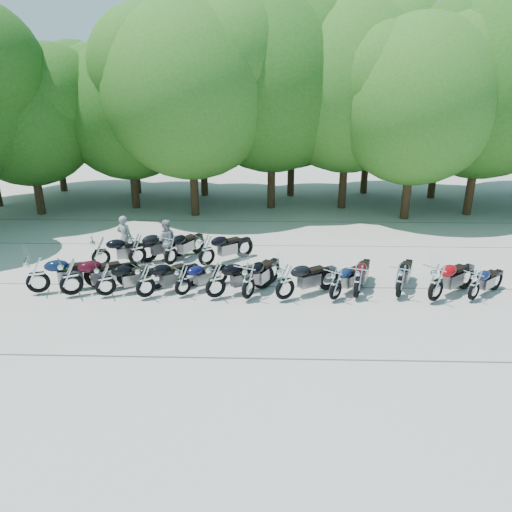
{
  "coord_description": "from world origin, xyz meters",
  "views": [
    {
      "loc": [
        0.41,
        -12.76,
        6.13
      ],
      "look_at": [
        0.0,
        1.5,
        1.1
      ],
      "focal_mm": 32.0,
      "sensor_mm": 36.0,
      "label": 1
    }
  ],
  "objects_px": {
    "motorcycle_11": "(437,282)",
    "motorcycle_13": "(100,251)",
    "motorcycle_5": "(215,279)",
    "motorcycle_10": "(400,280)",
    "motorcycle_7": "(285,281)",
    "motorcycle_2": "(105,279)",
    "motorcycle_4": "(183,280)",
    "motorcycle_8": "(336,283)",
    "motorcycle_6": "(248,280)",
    "motorcycle_1": "(70,276)",
    "motorcycle_12": "(475,284)",
    "rider_0": "(125,237)",
    "motorcycle_14": "(137,249)",
    "rider_1": "(166,240)",
    "motorcycle_16": "(206,250)",
    "motorcycle_3": "(145,280)",
    "motorcycle_15": "(170,249)",
    "motorcycle_9": "(358,280)",
    "motorcycle_0": "(37,274)"
  },
  "relations": [
    {
      "from": "motorcycle_10",
      "to": "motorcycle_7",
      "type": "bearing_deg",
      "value": 29.34
    },
    {
      "from": "motorcycle_4",
      "to": "motorcycle_11",
      "type": "xyz_separation_m",
      "value": [
        7.93,
        -0.24,
        0.12
      ]
    },
    {
      "from": "motorcycle_7",
      "to": "motorcycle_1",
      "type": "bearing_deg",
      "value": 55.79
    },
    {
      "from": "rider_0",
      "to": "motorcycle_14",
      "type": "bearing_deg",
      "value": 145.83
    },
    {
      "from": "motorcycle_14",
      "to": "rider_1",
      "type": "distance_m",
      "value": 1.19
    },
    {
      "from": "motorcycle_3",
      "to": "motorcycle_14",
      "type": "height_order",
      "value": "motorcycle_14"
    },
    {
      "from": "motorcycle_3",
      "to": "motorcycle_15",
      "type": "xyz_separation_m",
      "value": [
        0.19,
        2.96,
        0.03
      ]
    },
    {
      "from": "motorcycle_2",
      "to": "rider_1",
      "type": "xyz_separation_m",
      "value": [
        1.21,
        3.52,
        0.19
      ]
    },
    {
      "from": "motorcycle_11",
      "to": "motorcycle_12",
      "type": "bearing_deg",
      "value": -123.61
    },
    {
      "from": "motorcycle_15",
      "to": "motorcycle_16",
      "type": "height_order",
      "value": "motorcycle_16"
    },
    {
      "from": "motorcycle_10",
      "to": "motorcycle_12",
      "type": "distance_m",
      "value": 2.28
    },
    {
      "from": "motorcycle_11",
      "to": "motorcycle_9",
      "type": "bearing_deg",
      "value": 45.47
    },
    {
      "from": "motorcycle_8",
      "to": "rider_1",
      "type": "distance_m",
      "value": 7.07
    },
    {
      "from": "motorcycle_1",
      "to": "rider_1",
      "type": "xyz_separation_m",
      "value": [
        2.3,
        3.52,
        0.11
      ]
    },
    {
      "from": "motorcycle_0",
      "to": "motorcycle_2",
      "type": "xyz_separation_m",
      "value": [
        2.25,
        -0.15,
        -0.08
      ]
    },
    {
      "from": "motorcycle_1",
      "to": "motorcycle_15",
      "type": "height_order",
      "value": "motorcycle_1"
    },
    {
      "from": "motorcycle_16",
      "to": "rider_0",
      "type": "xyz_separation_m",
      "value": [
        -3.32,
        0.86,
        0.18
      ]
    },
    {
      "from": "motorcycle_12",
      "to": "motorcycle_13",
      "type": "bearing_deg",
      "value": 38.35
    },
    {
      "from": "motorcycle_6",
      "to": "motorcycle_10",
      "type": "xyz_separation_m",
      "value": [
        4.78,
        0.27,
        -0.05
      ]
    },
    {
      "from": "motorcycle_6",
      "to": "motorcycle_11",
      "type": "bearing_deg",
      "value": -153.62
    },
    {
      "from": "motorcycle_6",
      "to": "motorcycle_1",
      "type": "bearing_deg",
      "value": 25.59
    },
    {
      "from": "motorcycle_16",
      "to": "rider_1",
      "type": "distance_m",
      "value": 1.8
    },
    {
      "from": "motorcycle_11",
      "to": "motorcycle_13",
      "type": "distance_m",
      "value": 11.78
    },
    {
      "from": "motorcycle_4",
      "to": "motorcycle_10",
      "type": "distance_m",
      "value": 6.9
    },
    {
      "from": "motorcycle_6",
      "to": "motorcycle_13",
      "type": "relative_size",
      "value": 1.03
    },
    {
      "from": "motorcycle_8",
      "to": "motorcycle_11",
      "type": "bearing_deg",
      "value": -140.5
    },
    {
      "from": "motorcycle_15",
      "to": "rider_1",
      "type": "xyz_separation_m",
      "value": [
        -0.29,
        0.64,
        0.14
      ]
    },
    {
      "from": "motorcycle_4",
      "to": "motorcycle_6",
      "type": "height_order",
      "value": "motorcycle_6"
    },
    {
      "from": "motorcycle_11",
      "to": "motorcycle_5",
      "type": "bearing_deg",
      "value": 49.72
    },
    {
      "from": "rider_0",
      "to": "motorcycle_11",
      "type": "bearing_deg",
      "value": 177.57
    },
    {
      "from": "motorcycle_11",
      "to": "motorcycle_6",
      "type": "bearing_deg",
      "value": 50.08
    },
    {
      "from": "motorcycle_15",
      "to": "motorcycle_8",
      "type": "bearing_deg",
      "value": 179.5
    },
    {
      "from": "motorcycle_12",
      "to": "rider_0",
      "type": "distance_m",
      "value": 12.63
    },
    {
      "from": "motorcycle_2",
      "to": "motorcycle_8",
      "type": "height_order",
      "value": "motorcycle_2"
    },
    {
      "from": "motorcycle_2",
      "to": "motorcycle_10",
      "type": "xyz_separation_m",
      "value": [
        9.35,
        0.18,
        0.01
      ]
    },
    {
      "from": "motorcycle_4",
      "to": "motorcycle_2",
      "type": "bearing_deg",
      "value": 48.83
    },
    {
      "from": "motorcycle_13",
      "to": "motorcycle_16",
      "type": "height_order",
      "value": "motorcycle_16"
    },
    {
      "from": "motorcycle_10",
      "to": "motorcycle_3",
      "type": "bearing_deg",
      "value": 26.45
    },
    {
      "from": "motorcycle_13",
      "to": "rider_1",
      "type": "height_order",
      "value": "rider_1"
    },
    {
      "from": "motorcycle_14",
      "to": "motorcycle_15",
      "type": "xyz_separation_m",
      "value": [
        1.25,
        0.06,
        -0.03
      ]
    },
    {
      "from": "motorcycle_5",
      "to": "motorcycle_15",
      "type": "xyz_separation_m",
      "value": [
        -2.03,
        2.93,
        -0.0
      ]
    },
    {
      "from": "motorcycle_9",
      "to": "rider_0",
      "type": "height_order",
      "value": "rider_0"
    },
    {
      "from": "motorcycle_0",
      "to": "motorcycle_8",
      "type": "relative_size",
      "value": 1.16
    },
    {
      "from": "motorcycle_2",
      "to": "motorcycle_4",
      "type": "height_order",
      "value": "motorcycle_2"
    },
    {
      "from": "motorcycle_10",
      "to": "rider_0",
      "type": "distance_m",
      "value": 10.42
    },
    {
      "from": "motorcycle_2",
      "to": "motorcycle_9",
      "type": "height_order",
      "value": "motorcycle_9"
    },
    {
      "from": "motorcycle_1",
      "to": "motorcycle_14",
      "type": "height_order",
      "value": "motorcycle_1"
    },
    {
      "from": "motorcycle_16",
      "to": "rider_1",
      "type": "xyz_separation_m",
      "value": [
        -1.66,
        0.68,
        0.13
      ]
    },
    {
      "from": "motorcycle_8",
      "to": "motorcycle_11",
      "type": "distance_m",
      "value": 3.09
    },
    {
      "from": "motorcycle_8",
      "to": "motorcycle_9",
      "type": "height_order",
      "value": "motorcycle_9"
    }
  ]
}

